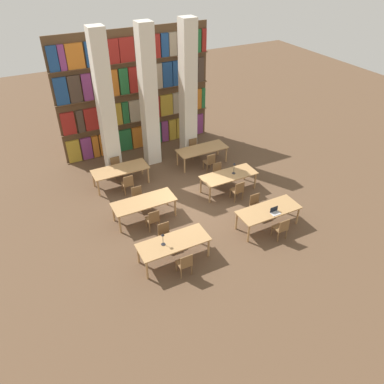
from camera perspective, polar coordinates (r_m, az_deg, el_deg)
ground_plane at (r=14.62m, az=-0.44°, el=-1.71°), size 40.00×40.00×0.00m
bookshelf_bank at (r=17.71m, az=-8.52°, el=14.42°), size 7.17×0.35×5.50m
pillar_left at (r=15.71m, az=-13.03°, el=12.64°), size 0.62×0.62×6.00m
pillar_center at (r=16.21m, az=-6.63°, el=13.99°), size 0.62×0.62×6.00m
pillar_right at (r=16.90m, az=-0.61°, el=15.10°), size 0.62×0.62×6.00m
reading_table_0 at (r=11.85m, az=-2.84°, el=-7.84°), size 2.28×0.91×0.76m
chair_0 at (r=11.53m, az=-1.10°, el=-10.82°), size 0.42×0.40×0.87m
chair_1 at (r=12.51m, az=-4.12°, el=-6.48°), size 0.42×0.40×0.87m
desk_lamp_0 at (r=11.53m, az=-4.47°, el=-6.90°), size 0.14×0.14×0.44m
reading_table_1 at (r=13.38m, az=11.58°, el=-2.87°), size 2.28×0.91×0.76m
chair_2 at (r=13.09m, az=13.45°, el=-5.35°), size 0.42×0.40×0.87m
chair_3 at (r=13.96m, az=9.72°, el=-1.92°), size 0.42×0.40×0.87m
laptop at (r=13.19m, az=12.54°, el=-3.00°), size 0.32×0.22×0.21m
reading_table_2 at (r=13.59m, az=-7.33°, el=-1.68°), size 2.28×0.91×0.76m
chair_4 at (r=13.18m, az=-5.97°, el=-4.11°), size 0.42×0.40×0.87m
chair_5 at (r=14.30m, az=-8.22°, el=-0.77°), size 0.42×0.40×0.87m
reading_table_3 at (r=15.04m, az=5.60°, el=2.42°), size 2.28×0.91×0.76m
chair_6 at (r=14.64m, az=6.99°, el=0.28°), size 0.42×0.40×0.87m
chair_7 at (r=15.67m, az=4.05°, el=3.01°), size 0.42×0.40×0.87m
desk_lamp_1 at (r=14.93m, az=6.44°, el=3.91°), size 0.14×0.14×0.49m
reading_table_4 at (r=15.62m, az=-10.87°, el=3.25°), size 2.28×0.91×0.76m
chair_8 at (r=15.14m, az=-9.75°, el=1.29°), size 0.42×0.40×0.87m
chair_9 at (r=16.36m, az=-11.44°, el=3.83°), size 0.42×0.40×0.87m
reading_table_5 at (r=16.87m, az=1.55°, el=6.42°), size 2.28×0.91×0.76m
chair_10 at (r=16.41m, az=2.71°, el=4.64°), size 0.42×0.40×0.87m
chair_11 at (r=17.54m, az=0.32°, el=6.81°), size 0.42×0.40×0.87m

